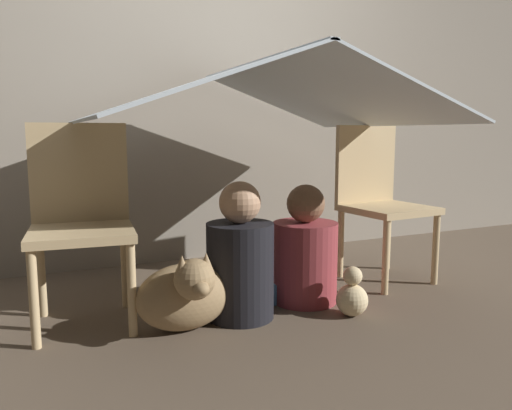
{
  "coord_description": "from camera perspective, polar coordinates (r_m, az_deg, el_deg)",
  "views": [
    {
      "loc": [
        -0.99,
        -2.03,
        0.81
      ],
      "look_at": [
        0.0,
        0.13,
        0.47
      ],
      "focal_mm": 35.0,
      "sensor_mm": 36.0,
      "label": 1
    }
  ],
  "objects": [
    {
      "name": "sheet_canopy",
      "position": [
        2.38,
        0.0,
        12.71
      ],
      "size": [
        1.6,
        1.31,
        0.29
      ],
      "color": "silver"
    },
    {
      "name": "floor_cushion",
      "position": [
        2.55,
        0.47,
        -9.28
      ],
      "size": [
        0.41,
        0.32,
        0.1
      ],
      "color": "#4C7FB2",
      "rests_on": "ground_plane"
    },
    {
      "name": "dog",
      "position": [
        2.1,
        -8.04,
        -10.05
      ],
      "size": [
        0.4,
        0.38,
        0.36
      ],
      "color": "#9E7F56",
      "rests_on": "ground_plane"
    },
    {
      "name": "person_front",
      "position": [
        2.21,
        -1.82,
        -6.44
      ],
      "size": [
        0.3,
        0.3,
        0.61
      ],
      "color": "black",
      "rests_on": "ground_plane"
    },
    {
      "name": "chair_right",
      "position": [
        2.88,
        13.86,
        1.01
      ],
      "size": [
        0.45,
        0.45,
        0.86
      ],
      "rotation": [
        0.0,
        0.0,
        0.08
      ],
      "color": "#D1B27F",
      "rests_on": "ground_plane"
    },
    {
      "name": "chair_left",
      "position": [
        2.27,
        -19.36,
        -1.08
      ],
      "size": [
        0.46,
        0.46,
        0.86
      ],
      "rotation": [
        0.0,
        0.0,
        -0.1
      ],
      "color": "#D1B27F",
      "rests_on": "ground_plane"
    },
    {
      "name": "plush_toy",
      "position": [
        2.31,
        10.93,
        -10.15
      ],
      "size": [
        0.14,
        0.14,
        0.23
      ],
      "color": "beige",
      "rests_on": "ground_plane"
    },
    {
      "name": "person_second",
      "position": [
        2.44,
        5.62,
        -5.59
      ],
      "size": [
        0.31,
        0.31,
        0.57
      ],
      "color": "maroon",
      "rests_on": "ground_plane"
    },
    {
      "name": "ground_plane",
      "position": [
        2.4,
        1.3,
        -11.68
      ],
      "size": [
        8.8,
        8.8,
        0.0
      ],
      "primitive_type": "plane",
      "color": "brown"
    },
    {
      "name": "wall_back",
      "position": [
        3.29,
        -7.21,
        15.7
      ],
      "size": [
        7.0,
        0.05,
        2.5
      ],
      "color": "gray",
      "rests_on": "ground_plane"
    }
  ]
}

